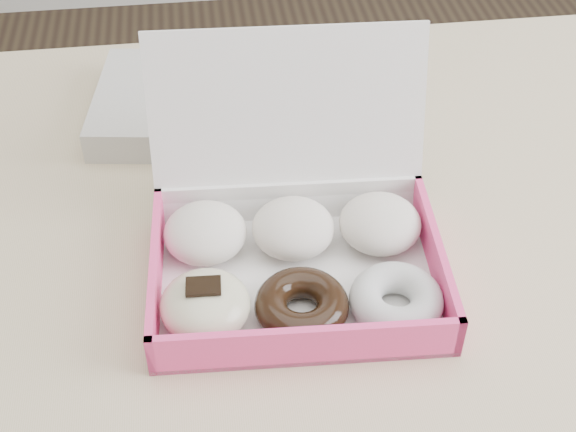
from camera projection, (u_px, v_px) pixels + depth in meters
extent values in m
cube|color=tan|center=(456.00, 219.00, 0.90)|extent=(1.20, 0.80, 0.04)
cylinder|color=tan|center=(50.00, 273.00, 1.35)|extent=(0.05, 0.05, 0.71)
cube|color=white|center=(297.00, 281.00, 0.79)|extent=(0.29, 0.22, 0.01)
cube|color=#FF4086|center=(307.00, 347.00, 0.71)|extent=(0.28, 0.02, 0.05)
cube|color=white|center=(289.00, 200.00, 0.85)|extent=(0.28, 0.02, 0.05)
cube|color=#FF4086|center=(156.00, 274.00, 0.77)|extent=(0.02, 0.21, 0.05)
cube|color=#FF4086|center=(436.00, 259.00, 0.79)|extent=(0.02, 0.21, 0.05)
cube|color=white|center=(288.00, 128.00, 0.82)|extent=(0.28, 0.08, 0.20)
ellipsoid|color=white|center=(205.00, 233.00, 0.81)|extent=(0.09, 0.09, 0.05)
ellipsoid|color=white|center=(293.00, 228.00, 0.81)|extent=(0.09, 0.09, 0.05)
ellipsoid|color=white|center=(380.00, 223.00, 0.82)|extent=(0.09, 0.09, 0.05)
ellipsoid|color=beige|center=(205.00, 305.00, 0.74)|extent=(0.09, 0.09, 0.05)
cube|color=black|center=(203.00, 286.00, 0.72)|extent=(0.03, 0.02, 0.00)
torus|color=black|center=(302.00, 305.00, 0.75)|extent=(0.09, 0.09, 0.03)
torus|color=silver|center=(396.00, 300.00, 0.75)|extent=(0.09, 0.09, 0.03)
cube|color=silver|center=(196.00, 103.00, 1.00)|extent=(0.27, 0.23, 0.04)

